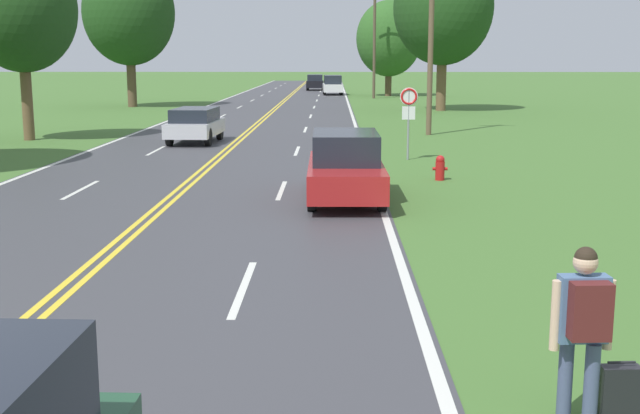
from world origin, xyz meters
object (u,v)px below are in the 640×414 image
fire_hydrant (440,168)px  traffic_sign (409,106)px  car_black_van_receding (315,82)px  car_white_van_mid_far (333,85)px  car_silver_hatchback_mid_near (195,124)px  tree_far_back (21,9)px  car_red_sedan_approaching (345,166)px  hitchhiker_person (584,319)px  tree_behind_sign (129,13)px  tree_left_verge (389,39)px  suitcase (619,397)px  tree_right_cluster (443,7)px

fire_hydrant → traffic_sign: size_ratio=0.29×
car_black_van_receding → car_white_van_mid_far: bearing=10.1°
car_silver_hatchback_mid_near → tree_far_back: bearing=84.3°
fire_hydrant → car_red_sedan_approaching: bearing=-130.5°
hitchhiker_person → car_red_sedan_approaching: bearing=5.7°
hitchhiker_person → car_white_van_mid_far: (-2.36, 69.21, -0.11)m
car_black_van_receding → tree_behind_sign: bearing=-21.9°
tree_left_verge → tree_far_back: tree_left_verge is taller
hitchhiker_person → suitcase: 0.84m
traffic_sign → tree_behind_sign: bearing=119.3°
car_red_sedan_approaching → car_black_van_receding: car_black_van_receding is taller
tree_behind_sign → traffic_sign: bearing=-60.7°
car_silver_hatchback_mid_near → suitcase: bearing=-159.7°
hitchhiker_person → car_silver_hatchback_mid_near: size_ratio=0.42×
car_white_van_mid_far → tree_far_back: bearing=-18.9°
tree_right_cluster → tree_far_back: (-19.86, -19.55, -1.23)m
tree_right_cluster → car_black_van_receding: tree_right_cluster is taller
hitchhiker_person → tree_right_cluster: 46.61m
tree_far_back → traffic_sign: bearing=-22.7°
traffic_sign → tree_left_verge: 46.85m
suitcase → tree_left_verge: tree_left_verge is taller
car_white_van_mid_far → fire_hydrant: bearing=1.0°
suitcase → car_black_van_receding: (-4.62, 80.06, 0.57)m
hitchhiker_person → suitcase: size_ratio=2.64×
tree_behind_sign → car_black_van_receding: 33.06m
tree_left_verge → tree_far_back: size_ratio=1.07×
hitchhiker_person → tree_behind_sign: (-16.52, 49.89, 5.45)m
hitchhiker_person → tree_left_verge: (2.71, 66.73, 4.08)m
tree_far_back → car_black_van_receding: 54.86m
traffic_sign → car_silver_hatchback_mid_near: (-8.14, 5.41, -1.06)m
tree_left_verge → car_white_van_mid_far: tree_left_verge is taller
suitcase → tree_behind_sign: tree_behind_sign is taller
tree_left_verge → car_red_sedan_approaching: 54.84m
tree_right_cluster → car_white_van_mid_far: 24.90m
car_black_van_receding → hitchhiker_person: bearing=3.2°
suitcase → car_white_van_mid_far: (-2.73, 69.20, 0.64)m
hitchhiker_person → fire_hydrant: bearing=-6.3°
suitcase → car_white_van_mid_far: 69.26m
traffic_sign → car_red_sedan_approaching: size_ratio=0.50×
suitcase → tree_left_verge: bearing=-5.6°
traffic_sign → tree_behind_sign: (-16.77, 29.83, 4.68)m
hitchhiker_person → car_white_van_mid_far: size_ratio=0.37×
fire_hydrant → car_silver_hatchback_mid_near: (-8.63, 10.03, 0.42)m
traffic_sign → hitchhiker_person: bearing=-90.7°
tree_left_verge → tree_behind_sign: tree_behind_sign is taller
fire_hydrant → car_black_van_receding: 64.82m
hitchhiker_person → car_red_sedan_approaching: (-1.99, 12.25, -0.24)m
tree_behind_sign → car_red_sedan_approaching: (14.54, -37.63, -5.69)m
car_red_sedan_approaching → car_black_van_receding: 67.85m
hitchhiker_person → traffic_sign: traffic_sign is taller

